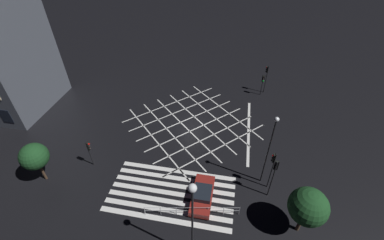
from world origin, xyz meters
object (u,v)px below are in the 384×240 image
(traffic_light_ne_main, at_px, (267,74))
(street_lamp_east, at_px, (192,209))
(street_tree_far, at_px, (308,207))
(traffic_light_se_main, at_px, (272,164))
(traffic_light_se_cross, at_px, (274,172))
(street_tree_near, at_px, (34,157))
(waiting_car, at_px, (202,195))
(traffic_light_ne_cross, at_px, (263,81))
(street_lamp_west, at_px, (270,144))
(traffic_light_sw_main, at_px, (89,149))

(traffic_light_ne_main, relative_size, street_lamp_east, 0.48)
(street_tree_far, bearing_deg, traffic_light_se_main, 121.21)
(traffic_light_se_cross, bearing_deg, street_lamp_east, 138.46)
(traffic_light_ne_main, xyz_separation_m, street_tree_near, (-21.63, -20.12, 0.18))
(street_lamp_east, bearing_deg, traffic_light_se_cross, 48.46)
(street_tree_far, xyz_separation_m, waiting_car, (-8.23, 1.45, -2.73))
(street_tree_near, height_order, waiting_car, street_tree_near)
(traffic_light_ne_cross, distance_m, street_lamp_west, 15.83)
(traffic_light_se_main, distance_m, street_lamp_west, 1.99)
(traffic_light_se_cross, distance_m, street_tree_far, 3.82)
(street_lamp_east, relative_size, street_tree_near, 1.96)
(traffic_light_sw_main, relative_size, street_tree_far, 0.67)
(traffic_light_ne_main, xyz_separation_m, waiting_car, (-6.01, -19.56, -2.41))
(traffic_light_se_cross, height_order, street_lamp_west, street_lamp_west)
(traffic_light_se_main, distance_m, street_tree_far, 4.60)
(traffic_light_ne_cross, relative_size, street_lamp_east, 0.37)
(traffic_light_ne_cross, relative_size, traffic_light_se_main, 0.71)
(traffic_light_ne_cross, bearing_deg, traffic_light_ne_main, 155.41)
(street_lamp_west, xyz_separation_m, street_tree_far, (2.89, -4.55, -1.70))
(traffic_light_ne_cross, bearing_deg, traffic_light_se_cross, 1.12)
(traffic_light_sw_main, bearing_deg, street_tree_near, -146.27)
(street_tree_far, bearing_deg, traffic_light_ne_cross, 97.42)
(traffic_light_se_cross, height_order, street_tree_far, street_tree_far)
(traffic_light_ne_cross, bearing_deg, street_lamp_west, -0.99)
(street_lamp_east, bearing_deg, street_lamp_west, 56.91)
(street_tree_far, bearing_deg, traffic_light_ne_main, 96.03)
(traffic_light_ne_cross, height_order, street_tree_far, street_tree_far)
(traffic_light_ne_cross, distance_m, street_lamp_east, 24.76)
(traffic_light_sw_main, bearing_deg, street_tree_far, -9.83)
(traffic_light_se_cross, xyz_separation_m, traffic_light_ne_cross, (-0.33, 17.07, -0.94))
(traffic_light_sw_main, distance_m, street_tree_far, 20.32)
(traffic_light_se_cross, distance_m, traffic_light_ne_cross, 17.10)
(traffic_light_sw_main, distance_m, street_lamp_west, 17.35)
(traffic_light_se_main, bearing_deg, traffic_light_ne_cross, -89.14)
(traffic_light_ne_cross, xyz_separation_m, street_tree_near, (-21.23, -19.25, 0.88))
(traffic_light_ne_main, relative_size, traffic_light_sw_main, 1.30)
(traffic_light_ne_main, bearing_deg, street_lamp_east, 76.31)
(traffic_light_se_main, distance_m, street_lamp_east, 10.06)
(street_lamp_west, distance_m, street_tree_far, 5.65)
(traffic_light_sw_main, relative_size, street_tree_near, 0.72)
(traffic_light_sw_main, height_order, street_lamp_west, street_lamp_west)
(street_tree_far, bearing_deg, waiting_car, 170.01)
(traffic_light_sw_main, distance_m, traffic_light_se_main, 17.65)
(traffic_light_se_cross, xyz_separation_m, street_tree_near, (-21.57, -2.17, -0.06))
(street_lamp_west, bearing_deg, street_tree_far, -57.53)
(traffic_light_ne_cross, bearing_deg, street_lamp_east, -13.26)
(street_lamp_east, bearing_deg, street_tree_far, 23.87)
(street_lamp_east, bearing_deg, street_tree_near, 163.84)
(waiting_car, bearing_deg, traffic_light_sw_main, 80.29)
(traffic_light_se_main, distance_m, waiting_car, 6.87)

